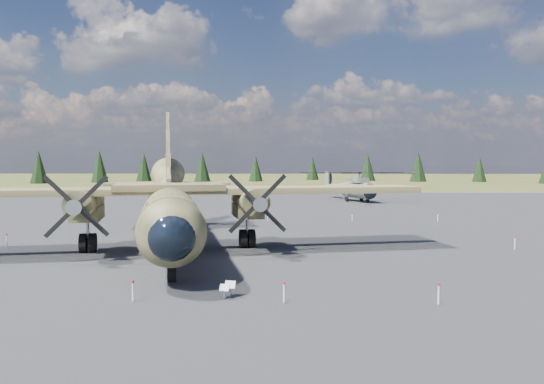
{
  "coord_description": "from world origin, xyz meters",
  "views": [
    {
      "loc": [
        2.3,
        -34.03,
        5.48
      ],
      "look_at": [
        0.94,
        2.0,
        3.53
      ],
      "focal_mm": 35.0,
      "sensor_mm": 36.0,
      "label": 1
    }
  ],
  "objects": [
    {
      "name": "ground",
      "position": [
        0.0,
        0.0,
        0.0
      ],
      "size": [
        500.0,
        500.0,
        0.0
      ],
      "primitive_type": "plane",
      "color": "brown",
      "rests_on": "ground"
    },
    {
      "name": "apron",
      "position": [
        0.0,
        10.0,
        0.0
      ],
      "size": [
        120.0,
        120.0,
        0.04
      ],
      "primitive_type": "cube",
      "color": "#525357",
      "rests_on": "ground"
    },
    {
      "name": "transport_plane",
      "position": [
        -5.55,
        -0.45,
        3.03
      ],
      "size": [
        31.82,
        28.51,
        10.54
      ],
      "rotation": [
        0.0,
        0.0,
        0.24
      ],
      "color": "#353D21",
      "rests_on": "ground"
    },
    {
      "name": "helicopter_near",
      "position": [
        11.72,
        42.06,
        3.04
      ],
      "size": [
        22.02,
        22.02,
        4.29
      ],
      "rotation": [
        0.0,
        0.0,
        0.39
      ],
      "color": "slate",
      "rests_on": "ground"
    },
    {
      "name": "info_placard_left",
      "position": [
        -0.4,
        -13.06,
        0.42
      ],
      "size": [
        0.43,
        0.27,
        0.63
      ],
      "rotation": [
        0.0,
        0.0,
        -0.28
      ],
      "color": "gray",
      "rests_on": "ground"
    },
    {
      "name": "info_placard_right",
      "position": [
        -0.21,
        -12.73,
        0.46
      ],
      "size": [
        0.47,
        0.29,
        0.69
      ],
      "rotation": [
        0.0,
        0.0,
        -0.26
      ],
      "color": "gray",
      "rests_on": "ground"
    },
    {
      "name": "barrier_fence",
      "position": [
        -0.46,
        -0.08,
        0.51
      ],
      "size": [
        33.12,
        29.62,
        0.85
      ],
      "color": "silver",
      "rests_on": "ground"
    },
    {
      "name": "treeline",
      "position": [
        0.04,
        -2.77,
        4.76
      ],
      "size": [
        288.89,
        288.42,
        10.99
      ],
      "color": "black",
      "rests_on": "ground"
    }
  ]
}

